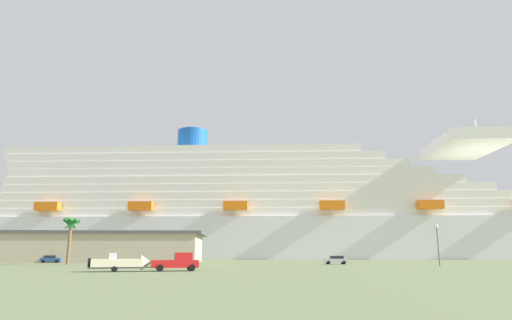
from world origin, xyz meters
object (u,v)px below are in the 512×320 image
at_px(parked_car_blue_suv, 52,259).
at_px(parked_car_silver_sedan, 336,260).
at_px(small_boat_on_trailer, 124,263).
at_px(palm_tree, 71,228).
at_px(pickup_truck, 177,262).
at_px(cruise_ship, 283,215).
at_px(street_lamp, 438,238).

distance_m(parked_car_blue_suv, parked_car_silver_sedan, 61.11).
relative_size(small_boat_on_trailer, palm_tree, 0.91).
relative_size(pickup_truck, parked_car_blue_suv, 1.30).
distance_m(pickup_truck, parked_car_silver_sedan, 39.92).
height_order(cruise_ship, parked_car_blue_suv, cruise_ship).
distance_m(pickup_truck, palm_tree, 39.63).
height_order(pickup_truck, palm_tree, palm_tree).
height_order(cruise_ship, parked_car_silver_sedan, cruise_ship).
distance_m(small_boat_on_trailer, palm_tree, 37.37).
bearing_deg(pickup_truck, parked_car_silver_sedan, 48.56).
xyz_separation_m(small_boat_on_trailer, street_lamp, (46.80, 18.54, 3.55)).
height_order(palm_tree, parked_car_silver_sedan, palm_tree).
relative_size(small_boat_on_trailer, parked_car_silver_sedan, 1.76).
xyz_separation_m(cruise_ship, street_lamp, (16.02, -87.31, -11.06)).
bearing_deg(pickup_truck, cruise_ship, 76.69).
bearing_deg(cruise_ship, pickup_truck, -103.31).
xyz_separation_m(pickup_truck, palm_tree, (-24.25, 30.80, 5.78)).
height_order(small_boat_on_trailer, palm_tree, palm_tree).
bearing_deg(parked_car_blue_suv, pickup_truck, -53.85).
relative_size(cruise_ship, parked_car_silver_sedan, 59.57).
height_order(parked_car_blue_suv, parked_car_silver_sedan, same).
xyz_separation_m(small_boat_on_trailer, palm_tree, (-18.20, 32.11, 5.86)).
xyz_separation_m(cruise_ship, small_boat_on_trailer, (-30.78, -105.84, -14.61)).
bearing_deg(street_lamp, palm_tree, 168.21).
xyz_separation_m(cruise_ship, pickup_truck, (-24.72, -104.54, -14.53)).
height_order(cruise_ship, small_boat_on_trailer, cruise_ship).
xyz_separation_m(small_boat_on_trailer, parked_car_silver_sedan, (32.48, 31.23, -0.13)).
distance_m(cruise_ship, small_boat_on_trailer, 111.19).
xyz_separation_m(palm_tree, parked_car_silver_sedan, (50.68, -0.88, -5.99)).
xyz_separation_m(pickup_truck, street_lamp, (40.75, 17.23, 3.47)).
distance_m(cruise_ship, parked_car_silver_sedan, 76.07).
bearing_deg(cruise_ship, small_boat_on_trailer, -106.21).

